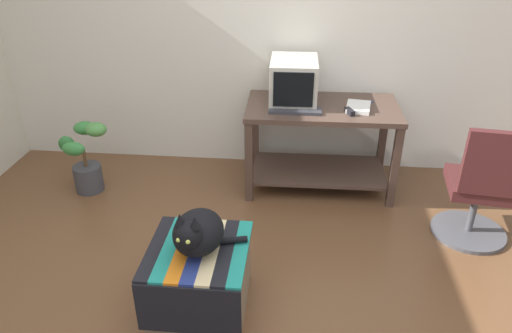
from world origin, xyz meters
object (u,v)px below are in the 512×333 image
(tv_monitor, at_px, (294,81))
(keyboard, at_px, (295,110))
(potted_plant, at_px, (86,160))
(office_chair, at_px, (481,192))
(ottoman_with_blanket, at_px, (200,277))
(desk, at_px, (321,132))
(book, at_px, (358,107))
(cat, at_px, (197,233))
(stapler, at_px, (350,112))

(tv_monitor, distance_m, keyboard, 0.28)
(potted_plant, relative_size, office_chair, 0.69)
(tv_monitor, distance_m, ottoman_with_blanket, 1.77)
(desk, bearing_deg, keyboard, -145.35)
(book, height_order, office_chair, office_chair)
(potted_plant, bearing_deg, tv_monitor, 11.59)
(desk, bearing_deg, tv_monitor, 161.87)
(tv_monitor, xyz_separation_m, cat, (-0.47, -1.59, -0.35))
(tv_monitor, xyz_separation_m, book, (0.51, -0.12, -0.15))
(tv_monitor, xyz_separation_m, ottoman_with_blanket, (-0.48, -1.57, -0.68))
(book, relative_size, stapler, 2.28)
(potted_plant, distance_m, stapler, 2.15)
(tv_monitor, bearing_deg, keyboard, -84.82)
(ottoman_with_blanket, distance_m, cat, 0.33)
(tv_monitor, height_order, office_chair, tv_monitor)
(keyboard, distance_m, book, 0.50)
(keyboard, relative_size, office_chair, 0.45)
(keyboard, bearing_deg, cat, -109.83)
(keyboard, distance_m, ottoman_with_blanket, 1.52)
(tv_monitor, distance_m, book, 0.55)
(keyboard, height_order, ottoman_with_blanket, keyboard)
(tv_monitor, bearing_deg, potted_plant, -169.27)
(office_chair, bearing_deg, potted_plant, -0.67)
(office_chair, bearing_deg, cat, 32.49)
(keyboard, xyz_separation_m, stapler, (0.41, -0.01, 0.01))
(potted_plant, bearing_deg, ottoman_with_blanket, -45.84)
(ottoman_with_blanket, bearing_deg, keyboard, 69.55)
(desk, bearing_deg, ottoman_with_blanket, -116.41)
(book, distance_m, cat, 1.77)
(tv_monitor, bearing_deg, office_chair, -30.21)
(desk, bearing_deg, office_chair, -32.58)
(book, bearing_deg, potted_plant, -164.85)
(tv_monitor, xyz_separation_m, potted_plant, (-1.67, -0.34, -0.61))
(potted_plant, bearing_deg, office_chair, -7.57)
(ottoman_with_blanket, relative_size, stapler, 5.45)
(stapler, bearing_deg, potted_plant, 160.89)
(keyboard, bearing_deg, book, 12.33)
(ottoman_with_blanket, height_order, cat, cat)
(ottoman_with_blanket, relative_size, office_chair, 0.67)
(tv_monitor, distance_m, office_chair, 1.59)
(office_chair, height_order, stapler, office_chair)
(cat, bearing_deg, ottoman_with_blanket, 128.35)
(keyboard, distance_m, cat, 1.46)
(office_chair, xyz_separation_m, stapler, (-0.88, 0.50, 0.35))
(desk, relative_size, office_chair, 1.36)
(cat, distance_m, potted_plant, 1.75)
(desk, xyz_separation_m, keyboard, (-0.21, -0.15, 0.24))
(book, relative_size, office_chair, 0.28)
(ottoman_with_blanket, distance_m, potted_plant, 1.71)
(desk, relative_size, potted_plant, 1.97)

